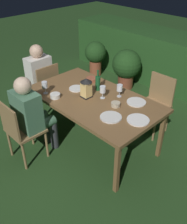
{
  "coord_description": "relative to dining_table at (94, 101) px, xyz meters",
  "views": [
    {
      "loc": [
        2.08,
        -2.02,
        2.41
      ],
      "look_at": [
        0.0,
        0.0,
        0.52
      ],
      "focal_mm": 41.05,
      "sensor_mm": 36.0,
      "label": 1
    }
  ],
  "objects": [
    {
      "name": "bowl_olives",
      "position": [
        0.34,
        0.05,
        0.08
      ],
      "size": [
        0.11,
        0.11,
        0.05
      ],
      "color": "#BCAD8E",
      "rests_on": "dining_table"
    },
    {
      "name": "chair_side_left_a",
      "position": [
        -0.4,
        -0.89,
        -0.21
      ],
      "size": [
        0.42,
        0.4,
        0.87
      ],
      "color": "#937047",
      "rests_on": "ground"
    },
    {
      "name": "green_bottle_on_table",
      "position": [
        -0.11,
        0.19,
        0.16
      ],
      "size": [
        0.07,
        0.07,
        0.29
      ],
      "color": "#195128",
      "rests_on": "dining_table"
    },
    {
      "name": "chair_side_right_b",
      "position": [
        0.4,
        0.89,
        -0.21
      ],
      "size": [
        0.42,
        0.4,
        0.87
      ],
      "color": "#937047",
      "rests_on": "ground"
    },
    {
      "name": "plate_a",
      "position": [
        -0.34,
        0.0,
        0.06
      ],
      "size": [
        0.21,
        0.21,
        0.01
      ],
      "primitive_type": "cylinder",
      "color": "white",
      "rests_on": "dining_table"
    },
    {
      "name": "wine_glass_a",
      "position": [
        0.09,
        0.08,
        0.17
      ],
      "size": [
        0.08,
        0.08,
        0.17
      ],
      "color": "silver",
      "rests_on": "dining_table"
    },
    {
      "name": "plate_c",
      "position": [
        0.47,
        0.3,
        0.06
      ],
      "size": [
        0.24,
        0.24,
        0.01
      ],
      "primitive_type": "cylinder",
      "color": "white",
      "rests_on": "dining_table"
    },
    {
      "name": "plate_d",
      "position": [
        0.47,
        -0.18,
        0.06
      ],
      "size": [
        0.25,
        0.25,
        0.01
      ],
      "primitive_type": "cylinder",
      "color": "silver",
      "rests_on": "dining_table"
    },
    {
      "name": "potted_plant_by_hedge",
      "position": [
        -1.65,
        1.67,
        -0.25
      ],
      "size": [
        0.45,
        0.45,
        0.74
      ],
      "color": "brown",
      "rests_on": "ground"
    },
    {
      "name": "plate_b",
      "position": [
        0.73,
        0.0,
        0.06
      ],
      "size": [
        0.26,
        0.26,
        0.01
      ],
      "primitive_type": "cylinder",
      "color": "white",
      "rests_on": "dining_table"
    },
    {
      "name": "person_in_cream",
      "position": [
        -1.33,
        0.0,
        -0.05
      ],
      "size": [
        0.48,
        0.38,
        1.15
      ],
      "color": "white",
      "rests_on": "ground"
    },
    {
      "name": "dining_table",
      "position": [
        0.0,
        0.0,
        0.0
      ],
      "size": [
        1.77,
        1.0,
        0.74
      ],
      "color": "brown",
      "rests_on": "ground"
    },
    {
      "name": "bowl_salad",
      "position": [
        -0.37,
        0.32,
        0.08
      ],
      "size": [
        0.16,
        0.16,
        0.05
      ],
      "color": "#9E5138",
      "rests_on": "dining_table"
    },
    {
      "name": "ground_plane",
      "position": [
        0.0,
        0.0,
        -0.69
      ],
      "size": [
        16.0,
        16.0,
        0.0
      ],
      "primitive_type": "plane",
      "color": "#26471E"
    },
    {
      "name": "hedge_backdrop",
      "position": [
        0.0,
        2.45,
        -0.2
      ],
      "size": [
        5.18,
        0.87,
        0.98
      ],
      "primitive_type": "cube",
      "color": "#234C1E",
      "rests_on": "ground"
    },
    {
      "name": "lantern_centerpiece",
      "position": [
        -0.08,
        -0.05,
        0.2
      ],
      "size": [
        0.15,
        0.15,
        0.27
      ],
      "color": "black",
      "rests_on": "dining_table"
    },
    {
      "name": "bowl_bread",
      "position": [
        -0.35,
        -0.36,
        0.08
      ],
      "size": [
        0.13,
        0.13,
        0.06
      ],
      "color": "silver",
      "rests_on": "dining_table"
    },
    {
      "name": "person_in_green",
      "position": [
        -0.4,
        -0.7,
        -0.05
      ],
      "size": [
        0.38,
        0.47,
        1.15
      ],
      "color": "#4C7A5B",
      "rests_on": "ground"
    },
    {
      "name": "potted_plant_corner",
      "position": [
        -0.8,
        1.67,
        -0.24
      ],
      "size": [
        0.56,
        0.56,
        0.78
      ],
      "color": "brown",
      "rests_on": "ground"
    },
    {
      "name": "wine_glass_b",
      "position": [
        -0.54,
        -0.38,
        0.17
      ],
      "size": [
        0.08,
        0.08,
        0.17
      ],
      "color": "silver",
      "rests_on": "dining_table"
    },
    {
      "name": "chair_head_near",
      "position": [
        -1.13,
        0.0,
        -0.21
      ],
      "size": [
        0.4,
        0.42,
        0.87
      ],
      "color": "#937047",
      "rests_on": "ground"
    },
    {
      "name": "wine_glass_c",
      "position": [
        0.21,
        0.27,
        0.17
      ],
      "size": [
        0.08,
        0.08,
        0.17
      ],
      "color": "silver",
      "rests_on": "dining_table"
    }
  ]
}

